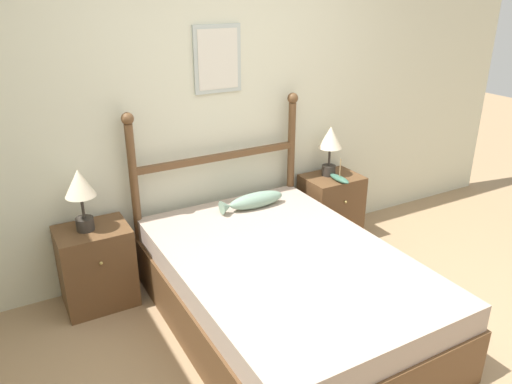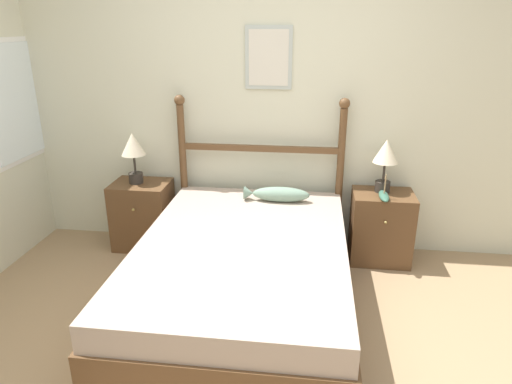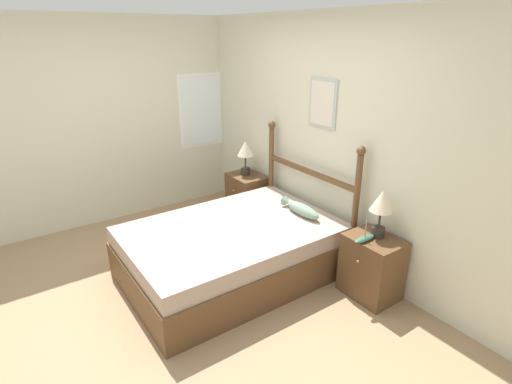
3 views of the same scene
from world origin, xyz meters
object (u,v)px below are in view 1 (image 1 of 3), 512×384
at_px(model_boat, 339,179).
at_px(fish_pillow, 253,201).
at_px(bed, 285,291).
at_px(nightstand_right, 330,207).
at_px(nightstand_left, 97,266).
at_px(table_lamp_left, 80,189).
at_px(table_lamp_right, 330,142).

height_order(model_boat, fish_pillow, model_boat).
xyz_separation_m(bed, nightstand_right, (1.05, 0.89, 0.03)).
distance_m(nightstand_left, model_boat, 2.10).
height_order(nightstand_right, model_boat, model_boat).
height_order(nightstand_left, table_lamp_left, table_lamp_left).
xyz_separation_m(nightstand_left, model_boat, (2.08, -0.12, 0.33)).
relative_size(nightstand_left, table_lamp_left, 1.36).
bearing_deg(nightstand_right, bed, -139.81).
bearing_deg(table_lamp_right, bed, -138.07).
bearing_deg(bed, nightstand_left, 139.81).
relative_size(table_lamp_right, fish_pillow, 0.83).
bearing_deg(model_boat, nightstand_right, 80.34).
distance_m(table_lamp_left, fish_pillow, 1.30).
xyz_separation_m(bed, fish_pillow, (0.17, 0.76, 0.34)).
bearing_deg(nightstand_left, model_boat, -3.40).
xyz_separation_m(table_lamp_left, table_lamp_right, (2.12, 0.04, 0.00)).
bearing_deg(nightstand_right, nightstand_left, 180.00).
height_order(bed, nightstand_right, nightstand_right).
height_order(table_lamp_right, model_boat, table_lamp_right).
relative_size(nightstand_left, table_lamp_right, 1.36).
bearing_deg(table_lamp_right, table_lamp_left, -178.92).
xyz_separation_m(nightstand_left, table_lamp_right, (2.08, 0.04, 0.61)).
bearing_deg(fish_pillow, nightstand_left, 174.08).
height_order(bed, table_lamp_left, table_lamp_left).
relative_size(nightstand_right, table_lamp_left, 1.36).
bearing_deg(bed, nightstand_right, 40.19).
distance_m(bed, nightstand_right, 1.37).
xyz_separation_m(table_lamp_left, model_boat, (2.11, -0.13, -0.28)).
bearing_deg(fish_pillow, table_lamp_right, 11.27).
relative_size(bed, table_lamp_right, 4.67).
xyz_separation_m(bed, table_lamp_left, (-1.08, 0.89, 0.64)).
relative_size(bed, fish_pillow, 3.85).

